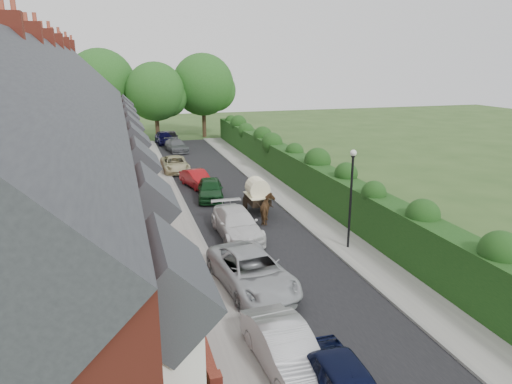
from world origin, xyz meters
TOP-DOWN VIEW (x-y plane):
  - ground at (0.00, 0.00)m, footprint 140.00×140.00m
  - road at (-0.50, 11.00)m, footprint 6.00×58.00m
  - pavement_hedge_side at (3.60, 11.00)m, footprint 2.20×58.00m
  - pavement_house_side at (-4.35, 11.00)m, footprint 1.70×58.00m
  - kerb_hedge_side at (2.55, 11.00)m, footprint 0.18×58.00m
  - kerb_house_side at (-3.55, 11.00)m, footprint 0.18×58.00m
  - hedge at (5.40, 11.00)m, footprint 2.10×58.00m
  - terrace_row at (-10.87, 9.98)m, footprint 9.05×40.50m
  - garden_wall_row at (-5.35, 10.00)m, footprint 0.35×40.35m
  - lamppost at (3.40, 4.00)m, footprint 0.32×0.32m
  - tree_far_left at (-2.65, 40.08)m, footprint 7.14×6.80m
  - tree_far_right at (3.39, 42.08)m, footprint 7.98×7.60m
  - tree_far_back at (-8.59, 43.08)m, footprint 8.40×8.00m
  - car_silver_a at (-2.94, -3.96)m, footprint 1.83×4.45m
  - car_silver_b at (-2.45, 1.40)m, footprint 3.17×5.83m
  - car_white at (-1.60, 7.36)m, footprint 2.16×5.17m
  - car_green at (-1.60, 14.77)m, footprint 2.39×4.47m
  - car_red at (-1.96, 18.20)m, footprint 2.31×4.15m
  - car_beige at (-2.94, 23.80)m, footprint 2.24×4.75m
  - car_grey at (-1.69, 33.00)m, footprint 2.40×4.68m
  - car_black at (-1.60, 38.60)m, footprint 1.96×4.27m
  - horse at (0.72, 9.00)m, footprint 1.47×2.13m
  - horse_cart at (0.72, 11.10)m, footprint 1.40×3.09m
  - car_extra_far at (-2.45, 38.19)m, footprint 2.06×4.49m

SIDE VIEW (x-z plane):
  - ground at x=0.00m, z-range 0.00..0.00m
  - road at x=-0.50m, z-range 0.00..0.02m
  - pavement_hedge_side at x=3.60m, z-range 0.00..0.12m
  - pavement_house_side at x=-4.35m, z-range 0.00..0.12m
  - kerb_hedge_side at x=2.55m, z-range 0.00..0.13m
  - kerb_house_side at x=-3.55m, z-range 0.00..0.13m
  - garden_wall_row at x=-5.35m, z-range -0.09..1.01m
  - car_red at x=-1.96m, z-range 0.00..1.30m
  - car_grey at x=-1.69m, z-range 0.00..1.30m
  - car_beige at x=-2.94m, z-range 0.00..1.31m
  - car_black at x=-1.60m, z-range 0.00..1.42m
  - car_silver_a at x=-2.94m, z-range 0.00..1.43m
  - car_green at x=-1.60m, z-range 0.00..1.45m
  - car_white at x=-1.60m, z-range 0.00..1.49m
  - car_extra_far at x=-2.45m, z-range 0.00..1.49m
  - car_silver_b at x=-2.45m, z-range 0.00..1.55m
  - horse at x=0.72m, z-range 0.00..1.64m
  - horse_cart at x=0.72m, z-range 0.16..2.39m
  - hedge at x=5.40m, z-range 0.18..3.03m
  - lamppost at x=3.40m, z-range 0.72..5.88m
  - terrace_row at x=-10.87m, z-range -1.28..10.22m
  - tree_far_left at x=-2.65m, z-range 1.07..10.36m
  - tree_far_right at x=3.39m, z-range 1.16..11.47m
  - tree_far_back at x=-8.59m, z-range 1.21..12.03m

